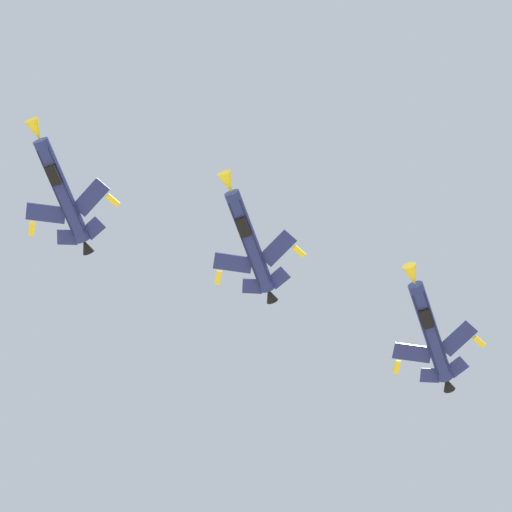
{
  "coord_description": "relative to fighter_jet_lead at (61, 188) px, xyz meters",
  "views": [
    {
      "loc": [
        1.94,
        -5.8,
        1.53
      ],
      "look_at": [
        10.9,
        40.6,
        119.57
      ],
      "focal_mm": 82.38,
      "sensor_mm": 36.0,
      "label": 1
    }
  ],
  "objects": [
    {
      "name": "fighter_jet_left_wing",
      "position": [
        20.93,
        1.91,
        -0.0
      ],
      "size": [
        11.2,
        14.48,
        4.34
      ],
      "rotation": [
        0.0,
        0.0,
        2.61
      ],
      "color": "navy"
    },
    {
      "name": "fighter_jet_lead",
      "position": [
        0.0,
        0.0,
        0.0
      ],
      "size": [
        11.2,
        14.48,
        4.37
      ],
      "rotation": [
        0.0,
        0.05,
        2.61
      ],
      "color": "navy"
    },
    {
      "name": "fighter_jet_right_wing",
      "position": [
        42.07,
        7.19,
        -3.68
      ],
      "size": [
        11.2,
        14.48,
        4.34
      ],
      "rotation": [
        0.0,
        0.0,
        2.61
      ],
      "color": "navy"
    }
  ]
}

